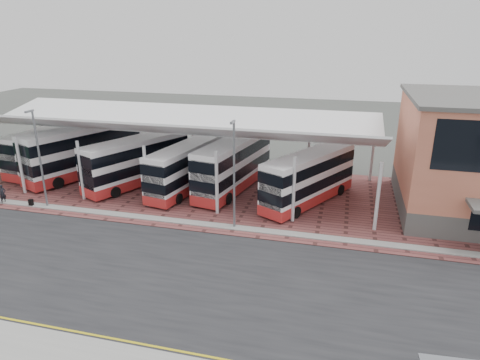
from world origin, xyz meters
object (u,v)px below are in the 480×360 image
Objects in this scene: bus_5 at (309,178)px; bus_1 at (83,151)px; bus_2 at (137,162)px; pedestrian at (3,194)px; bus_3 at (187,168)px; bus_4 at (233,165)px; bus_0 at (51,149)px.

bus_1 is at bearing -155.80° from bus_5.
bus_2 is 6.56× the size of pedestrian.
bus_2 is (6.33, -1.11, -0.26)m from bus_1.
bus_4 is (4.02, 1.27, 0.20)m from bus_3.
bus_5 is (15.92, -0.52, -0.06)m from bus_2.
bus_4 reaches higher than bus_2.
bus_2 reaches higher than bus_3.
pedestrian is at bearing -115.82° from bus_2.
bus_2 is 4.99m from bus_3.
bus_4 is (15.33, -0.04, -0.17)m from bus_1.
bus_4 reaches higher than bus_5.
bus_0 reaches higher than pedestrian.
bus_5 is (26.77, -2.62, -0.02)m from bus_0.
bus_1 is 8.69m from pedestrian.
bus_2 reaches higher than bus_5.
pedestrian is (-8.80, -7.06, -1.37)m from bus_2.
bus_3 is 0.91× the size of bus_4.
bus_0 is 0.89× the size of bus_1.
pedestrian is (-17.80, -8.13, -1.46)m from bus_4.
bus_3 is 6.36× the size of pedestrian.
bus_1 reaches higher than pedestrian.
pedestrian is at bearing -69.08° from bus_0.
bus_3 is (15.84, -2.30, -0.07)m from bus_0.
bus_3 is at bearing 0.03° from bus_0.
bus_5 is at bearing 9.16° from bus_3.
pedestrian is (-13.78, -6.87, -1.26)m from bus_3.
bus_4 is at bearing -54.46° from pedestrian.
bus_2 is 1.03× the size of bus_3.
bus_0 is at bearing 23.63° from pedestrian.
bus_3 is at bearing 23.18° from bus_2.
bus_0 is 19.88m from bus_4.
bus_1 is 1.16× the size of bus_3.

